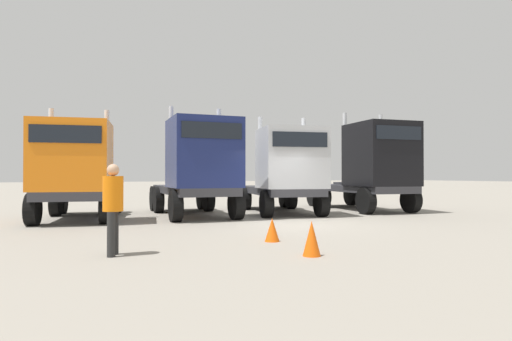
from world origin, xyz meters
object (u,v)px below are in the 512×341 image
semi_truck_orange (76,170)px  semi_truck_silver (286,171)px  visitor_in_hivis (113,202)px  traffic_cone_near (272,230)px  semi_truck_navy (199,168)px  semi_truck_black (373,166)px  traffic_cone_mid (312,238)px

semi_truck_orange → semi_truck_silver: 7.96m
visitor_in_hivis → traffic_cone_near: visitor_in_hivis is taller
semi_truck_orange → semi_truck_navy: 4.32m
semi_truck_orange → semi_truck_silver: bearing=96.7°
semi_truck_orange → semi_truck_black: 12.24m
semi_truck_navy → visitor_in_hivis: 7.84m
semi_truck_orange → semi_truck_navy: bearing=94.9°
semi_truck_silver → traffic_cone_mid: size_ratio=9.61×
semi_truck_orange → semi_truck_black: size_ratio=0.93×
semi_truck_black → traffic_cone_mid: bearing=-38.8°
visitor_in_hivis → traffic_cone_near: (3.73, 0.34, -0.78)m
traffic_cone_near → semi_truck_silver: bearing=59.0°
semi_truck_navy → visitor_in_hivis: (-3.86, -6.78, -0.83)m
semi_truck_silver → traffic_cone_mid: (-3.90, -8.30, -1.43)m
semi_truck_orange → traffic_cone_mid: (4.03, -8.94, -1.44)m
semi_truck_orange → semi_truck_silver: semi_truck_silver is taller
semi_truck_silver → semi_truck_navy: bearing=-80.5°
traffic_cone_near → semi_truck_black: bearing=36.7°
semi_truck_navy → semi_truck_silver: bearing=90.9°
semi_truck_navy → traffic_cone_near: (-0.13, -6.44, -1.62)m
semi_truck_navy → semi_truck_black: 7.93m
visitor_in_hivis → traffic_cone_mid: (3.59, -1.68, -0.72)m
semi_truck_black → visitor_in_hivis: semi_truck_black is taller
visitor_in_hivis → semi_truck_orange: bearing=112.9°
semi_truck_navy → traffic_cone_mid: bearing=1.7°
visitor_in_hivis → traffic_cone_near: bearing=24.6°
semi_truck_silver → semi_truck_orange: bearing=-82.6°
semi_truck_orange → traffic_cone_mid: size_ratio=8.61×
semi_truck_silver → visitor_in_hivis: size_ratio=3.68×
semi_truck_black → traffic_cone_near: 10.18m
traffic_cone_near → visitor_in_hivis: bearing=-174.8°
semi_truck_navy → semi_truck_silver: size_ratio=0.96×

